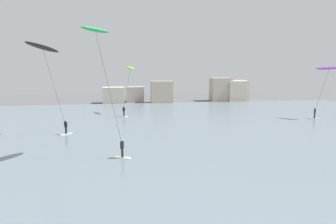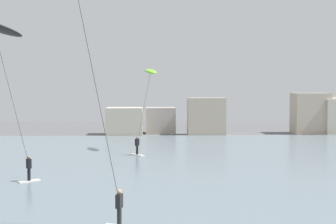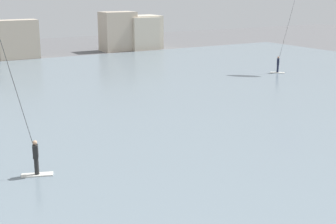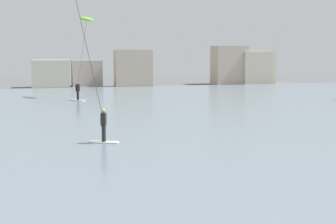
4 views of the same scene
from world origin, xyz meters
name	(u,v)px [view 2 (image 2 of 4)]	position (x,y,z in m)	size (l,w,h in m)	color
water_bay	(198,178)	(0.00, 29.92, 0.05)	(84.00, 52.00, 0.10)	slate
far_shore_buildings	(261,117)	(10.96, 58.34, 2.21)	(32.61, 5.09, 5.25)	beige
kitesurfer_green	(79,3)	(-6.15, 19.97, 9.68)	(3.94, 3.26, 10.78)	silver
kitesurfer_lime	(149,80)	(-3.32, 42.70, 6.73)	(2.64, 5.32, 7.82)	silver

